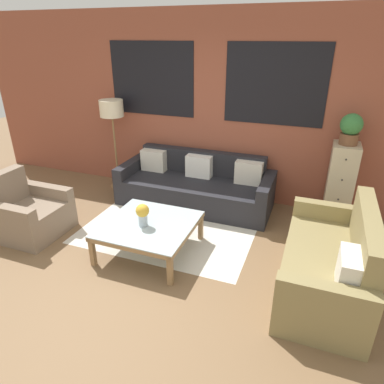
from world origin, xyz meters
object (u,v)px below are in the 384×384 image
Objects in this scene: settee_vintage at (330,265)px; coffee_table at (149,227)px; couch_dark at (196,187)px; drawer_cabinet at (340,184)px; potted_plant at (351,128)px; armchair_corner at (29,214)px; flower_vase at (143,213)px; floor_lamp at (112,113)px.

coffee_table is at bearing -179.30° from settee_vintage.
couch_dark is 1.43m from coffee_table.
couch_dark is at bearing 144.43° from settee_vintage.
couch_dark is 2.08× the size of drawer_cabinet.
potted_plant reaches higher than settee_vintage.
settee_vintage is at bearing -92.68° from drawer_cabinet.
drawer_cabinet reaches higher than armchair_corner.
potted_plant is at bearing 5.60° from couch_dark.
armchair_corner reaches higher than coffee_table.
potted_plant is at bearing 87.32° from settee_vintage.
couch_dark is 1.53m from flower_vase.
floor_lamp is at bearing 81.51° from armchair_corner.
couch_dark is 5.80× the size of potted_plant.
potted_plant is (3.54, 0.05, 0.05)m from floor_lamp.
coffee_table is at bearing 5.69° from armchair_corner.
drawer_cabinet is at bearing 0.79° from floor_lamp.
drawer_cabinet is at bearing 38.48° from flower_vase.
drawer_cabinet reaches higher than coffee_table.
armchair_corner is 1.68m from flower_vase.
settee_vintage is at bearing 2.97° from armchair_corner.
flower_vase is at bearing -141.51° from potted_plant.
armchair_corner is at bearing -98.49° from floor_lamp.
drawer_cabinet is at bearing 87.32° from settee_vintage.
coffee_table is 0.70× the size of floor_lamp.
coffee_table is at bearing 63.82° from flower_vase.
drawer_cabinet is at bearing 25.35° from armchair_corner.
floor_lamp is (0.26, 1.75, 1.01)m from armchair_corner.
coffee_table is 0.93× the size of drawer_cabinet.
coffee_table is at bearing -92.65° from couch_dark.
potted_plant reaches higher than drawer_cabinet.
armchair_corner reaches higher than couch_dark.
floor_lamp is at bearing 130.12° from flower_vase.
floor_lamp is at bearing -179.21° from drawer_cabinet.
drawer_cabinet reaches higher than settee_vintage.
flower_vase is at bearing 3.31° from armchair_corner.
floor_lamp is (-1.50, 0.15, 1.01)m from couch_dark.
armchair_corner is 1.70m from coffee_table.
flower_vase is at bearing -141.52° from drawer_cabinet.
settee_vintage is 1.61× the size of coffee_table.
floor_lamp reaches higher than coffee_table.
floor_lamp is at bearing -179.20° from potted_plant.
drawer_cabinet is 2.74m from flower_vase.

